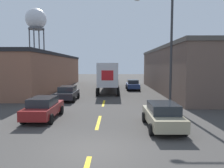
# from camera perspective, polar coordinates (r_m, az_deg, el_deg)

# --- Properties ---
(ground_plane) EXTENTS (160.00, 160.00, 0.00)m
(ground_plane) POSITION_cam_1_polar(r_m,az_deg,el_deg) (9.65, -5.55, -17.11)
(ground_plane) COLOR #3D3A38
(road_centerline) EXTENTS (0.20, 17.32, 0.01)m
(road_centerline) POSITION_cam_1_polar(r_m,az_deg,el_deg) (14.12, -3.53, -9.90)
(road_centerline) COLOR gold
(road_centerline) RESTS_ON ground_plane
(warehouse_left) EXTENTS (12.13, 27.65, 5.31)m
(warehouse_left) POSITION_cam_1_polar(r_m,az_deg,el_deg) (36.82, -21.50, 3.10)
(warehouse_left) COLOR brown
(warehouse_left) RESTS_ON ground_plane
(warehouse_right) EXTENTS (14.07, 24.81, 5.97)m
(warehouse_right) POSITION_cam_1_polar(r_m,az_deg,el_deg) (32.57, 23.61, 3.42)
(warehouse_right) COLOR brown
(warehouse_right) RESTS_ON ground_plane
(semi_truck) EXTENTS (2.91, 15.97, 3.87)m
(semi_truck) POSITION_cam_1_polar(r_m,az_deg,el_deg) (32.29, -0.64, 2.65)
(semi_truck) COLOR black
(semi_truck) RESTS_ON ground_plane
(parked_car_left_near) EXTENTS (1.93, 4.33, 1.49)m
(parked_car_left_near) POSITION_cam_1_polar(r_m,az_deg,el_deg) (15.45, -17.44, -5.90)
(parked_car_left_near) COLOR maroon
(parked_car_left_near) RESTS_ON ground_plane
(parked_car_left_far) EXTENTS (1.93, 4.33, 1.49)m
(parked_car_left_far) POSITION_cam_1_polar(r_m,az_deg,el_deg) (22.86, -11.48, -2.31)
(parked_car_left_far) COLOR black
(parked_car_left_far) RESTS_ON ground_plane
(parked_car_right_far) EXTENTS (1.93, 4.33, 1.49)m
(parked_car_right_far) POSITION_cam_1_polar(r_m,az_deg,el_deg) (32.27, 5.42, -0.14)
(parked_car_right_far) COLOR navy
(parked_car_right_far) RESTS_ON ground_plane
(parked_car_right_near) EXTENTS (1.93, 4.33, 1.49)m
(parked_car_right_near) POSITION_cam_1_polar(r_m,az_deg,el_deg) (12.92, 13.07, -7.91)
(parked_car_right_near) COLOR tan
(parked_car_right_near) RESTS_ON ground_plane
(water_tower) EXTENTS (4.69, 4.69, 16.39)m
(water_tower) POSITION_cam_1_polar(r_m,az_deg,el_deg) (54.16, -19.22, 15.39)
(water_tower) COLOR #47474C
(water_tower) RESTS_ON ground_plane
(street_lamp) EXTENTS (3.27, 0.32, 9.26)m
(street_lamp) POSITION_cam_1_polar(r_m,az_deg,el_deg) (19.04, 14.15, 10.07)
(street_lamp) COLOR #2D2D30
(street_lamp) RESTS_ON ground_plane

